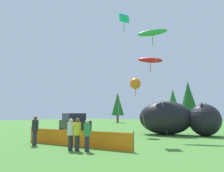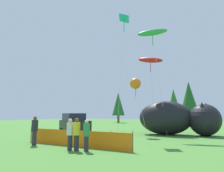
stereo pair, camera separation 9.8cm
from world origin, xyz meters
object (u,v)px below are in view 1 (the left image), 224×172
(folding_chair, at_px, (114,137))
(spectator_in_black_shirt, at_px, (87,134))
(kite_orange_flower, at_px, (135,84))
(kite_teal_diamond, at_px, (124,21))
(spectator_in_white_shirt, at_px, (77,133))
(spectator_in_yellow_shirt, at_px, (35,129))
(spectator_in_grey_shirt, at_px, (71,133))
(inflatable_cat, at_px, (176,119))
(kite_red_lizard, at_px, (150,60))
(kite_green_fish, at_px, (152,33))
(parked_car, at_px, (74,124))

(folding_chair, relative_size, spectator_in_black_shirt, 0.51)
(kite_orange_flower, height_order, kite_teal_diamond, kite_teal_diamond)
(spectator_in_white_shirt, height_order, kite_teal_diamond, kite_teal_diamond)
(spectator_in_yellow_shirt, bearing_deg, spectator_in_grey_shirt, -0.05)
(inflatable_cat, xyz_separation_m, kite_red_lizard, (-2.92, 0.61, 6.48))
(folding_chair, xyz_separation_m, kite_orange_flower, (-1.95, 6.42, 4.49))
(spectator_in_grey_shirt, distance_m, spectator_in_black_shirt, 1.02)
(spectator_in_yellow_shirt, relative_size, kite_orange_flower, 0.34)
(kite_orange_flower, relative_size, kite_green_fish, 0.53)
(folding_chair, xyz_separation_m, kite_red_lizard, (-1.91, 9.77, 7.51))
(kite_red_lizard, bearing_deg, spectator_in_yellow_shirt, -99.50)
(parked_car, xyz_separation_m, kite_teal_diamond, (5.41, 0.80, 9.55))
(spectator_in_white_shirt, relative_size, spectator_in_grey_shirt, 1.02)
(kite_red_lizard, distance_m, kite_green_fish, 3.75)
(spectator_in_black_shirt, distance_m, kite_green_fish, 13.43)
(spectator_in_white_shirt, xyz_separation_m, spectator_in_black_shirt, (0.57, 0.19, -0.05))
(inflatable_cat, bearing_deg, kite_orange_flower, -152.10)
(spectator_in_black_shirt, distance_m, kite_red_lizard, 14.66)
(spectator_in_white_shirt, height_order, kite_green_fish, kite_green_fish)
(kite_red_lizard, xyz_separation_m, kite_green_fish, (1.61, -2.75, 1.97))
(folding_chair, xyz_separation_m, kite_teal_diamond, (-1.81, 4.23, 10.07))
(kite_red_lizard, relative_size, kite_teal_diamond, 0.77)
(parked_car, xyz_separation_m, spectator_in_white_shirt, (6.91, -6.52, -0.04))
(kite_teal_diamond, bearing_deg, spectator_in_grey_shirt, -81.68)
(kite_orange_flower, bearing_deg, kite_teal_diamond, -86.32)
(kite_teal_diamond, distance_m, kite_green_fish, 3.23)
(spectator_in_black_shirt, bearing_deg, kite_red_lizard, 99.70)
(spectator_in_white_shirt, height_order, kite_red_lizard, kite_red_lizard)
(spectator_in_white_shirt, relative_size, spectator_in_yellow_shirt, 0.95)
(spectator_in_grey_shirt, bearing_deg, folding_chair, 77.20)
(parked_car, relative_size, spectator_in_black_shirt, 2.75)
(spectator_in_grey_shirt, bearing_deg, kite_green_fish, 87.60)
(inflatable_cat, xyz_separation_m, kite_orange_flower, (-2.96, -2.73, 3.46))
(parked_car, relative_size, spectator_in_white_shirt, 2.61)
(folding_chair, height_order, inflatable_cat, inflatable_cat)
(spectator_in_grey_shirt, height_order, kite_teal_diamond, kite_teal_diamond)
(spectator_in_yellow_shirt, bearing_deg, kite_green_fish, 69.68)
(parked_car, height_order, spectator_in_white_shirt, parked_car)
(inflatable_cat, distance_m, kite_teal_diamond, 10.68)
(parked_car, bearing_deg, kite_orange_flower, 55.18)
(folding_chair, distance_m, spectator_in_white_shirt, 3.15)
(parked_car, height_order, kite_teal_diamond, kite_teal_diamond)
(kite_red_lizard, bearing_deg, spectator_in_white_shirt, -82.91)
(folding_chair, height_order, kite_green_fish, kite_green_fish)
(folding_chair, height_order, spectator_in_white_shirt, spectator_in_white_shirt)
(inflatable_cat, bearing_deg, parked_car, -159.94)
(parked_car, distance_m, spectator_in_yellow_shirt, 7.33)
(kite_orange_flower, distance_m, kite_green_fish, 5.28)
(kite_green_fish, bearing_deg, parked_car, -152.59)
(inflatable_cat, distance_m, kite_green_fish, 8.81)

